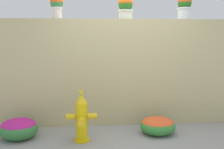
{
  "coord_description": "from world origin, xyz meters",
  "views": [
    {
      "loc": [
        -0.67,
        -3.78,
        1.67
      ],
      "look_at": [
        -0.23,
        0.9,
        0.97
      ],
      "focal_mm": 42.16,
      "sensor_mm": 36.0,
      "label": 1
    }
  ],
  "objects_px": {
    "potted_plant_3": "(184,6)",
    "flower_bush_left": "(19,128)",
    "potted_plant_2": "(126,7)",
    "potted_plant_1": "(57,5)",
    "fire_hydrant": "(82,118)",
    "flower_bush_right": "(158,125)"
  },
  "relations": [
    {
      "from": "flower_bush_right",
      "to": "potted_plant_1",
      "type": "bearing_deg",
      "value": 159.46
    },
    {
      "from": "fire_hydrant",
      "to": "flower_bush_left",
      "type": "distance_m",
      "value": 1.07
    },
    {
      "from": "potted_plant_1",
      "to": "flower_bush_left",
      "type": "bearing_deg",
      "value": -133.3
    },
    {
      "from": "potted_plant_3",
      "to": "flower_bush_left",
      "type": "relative_size",
      "value": 0.69
    },
    {
      "from": "potted_plant_1",
      "to": "flower_bush_left",
      "type": "distance_m",
      "value": 2.2
    },
    {
      "from": "potted_plant_1",
      "to": "potted_plant_3",
      "type": "height_order",
      "value": "potted_plant_3"
    },
    {
      "from": "fire_hydrant",
      "to": "flower_bush_left",
      "type": "height_order",
      "value": "fire_hydrant"
    },
    {
      "from": "potted_plant_3",
      "to": "potted_plant_1",
      "type": "bearing_deg",
      "value": -179.94
    },
    {
      "from": "potted_plant_1",
      "to": "flower_bush_right",
      "type": "distance_m",
      "value": 2.74
    },
    {
      "from": "fire_hydrant",
      "to": "flower_bush_right",
      "type": "bearing_deg",
      "value": 9.05
    },
    {
      "from": "flower_bush_right",
      "to": "fire_hydrant",
      "type": "bearing_deg",
      "value": -170.95
    },
    {
      "from": "potted_plant_2",
      "to": "fire_hydrant",
      "type": "distance_m",
      "value": 2.17
    },
    {
      "from": "flower_bush_left",
      "to": "fire_hydrant",
      "type": "bearing_deg",
      "value": -11.46
    },
    {
      "from": "fire_hydrant",
      "to": "potted_plant_1",
      "type": "bearing_deg",
      "value": 116.63
    },
    {
      "from": "potted_plant_1",
      "to": "fire_hydrant",
      "type": "height_order",
      "value": "potted_plant_1"
    },
    {
      "from": "flower_bush_left",
      "to": "potted_plant_1",
      "type": "bearing_deg",
      "value": 46.7
    },
    {
      "from": "flower_bush_right",
      "to": "flower_bush_left",
      "type": "bearing_deg",
      "value": 179.92
    },
    {
      "from": "potted_plant_1",
      "to": "potted_plant_3",
      "type": "relative_size",
      "value": 0.9
    },
    {
      "from": "potted_plant_1",
      "to": "flower_bush_left",
      "type": "xyz_separation_m",
      "value": [
        -0.6,
        -0.64,
        -2.02
      ]
    },
    {
      "from": "potted_plant_2",
      "to": "flower_bush_left",
      "type": "height_order",
      "value": "potted_plant_2"
    },
    {
      "from": "potted_plant_3",
      "to": "flower_bush_left",
      "type": "height_order",
      "value": "potted_plant_3"
    },
    {
      "from": "potted_plant_2",
      "to": "potted_plant_1",
      "type": "bearing_deg",
      "value": -179.12
    }
  ]
}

